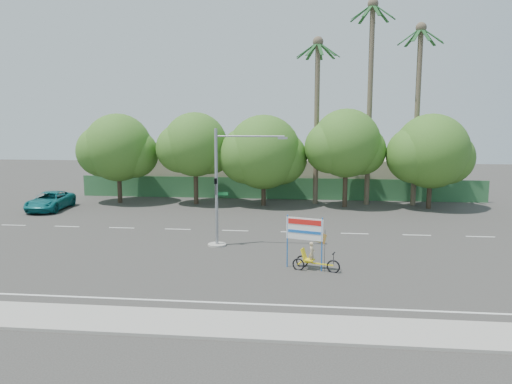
# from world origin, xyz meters

# --- Properties ---
(ground) EXTENTS (120.00, 120.00, 0.00)m
(ground) POSITION_xyz_m (0.00, 0.00, 0.00)
(ground) COLOR #33302D
(ground) RESTS_ON ground
(sidewalk_near) EXTENTS (50.00, 2.40, 0.12)m
(sidewalk_near) POSITION_xyz_m (0.00, -7.50, 0.06)
(sidewalk_near) COLOR gray
(sidewalk_near) RESTS_ON ground
(fence) EXTENTS (38.00, 0.08, 2.00)m
(fence) POSITION_xyz_m (0.00, 21.50, 1.00)
(fence) COLOR #336B3D
(fence) RESTS_ON ground
(building_left) EXTENTS (12.00, 8.00, 4.00)m
(building_left) POSITION_xyz_m (-10.00, 26.00, 2.00)
(building_left) COLOR #C0B298
(building_left) RESTS_ON ground
(building_right) EXTENTS (14.00, 8.00, 3.60)m
(building_right) POSITION_xyz_m (8.00, 26.00, 1.80)
(building_right) COLOR #C0B298
(building_right) RESTS_ON ground
(tree_far_left) EXTENTS (7.14, 6.00, 7.96)m
(tree_far_left) POSITION_xyz_m (-14.05, 18.00, 4.76)
(tree_far_left) COLOR #473828
(tree_far_left) RESTS_ON ground
(tree_left) EXTENTS (6.66, 5.60, 8.07)m
(tree_left) POSITION_xyz_m (-7.05, 18.00, 5.06)
(tree_left) COLOR #473828
(tree_left) RESTS_ON ground
(tree_center) EXTENTS (7.62, 6.40, 7.85)m
(tree_center) POSITION_xyz_m (-1.05, 18.00, 4.47)
(tree_center) COLOR #473828
(tree_center) RESTS_ON ground
(tree_right) EXTENTS (6.90, 5.80, 8.36)m
(tree_right) POSITION_xyz_m (5.95, 18.00, 5.24)
(tree_right) COLOR #473828
(tree_right) RESTS_ON ground
(tree_far_right) EXTENTS (7.38, 6.20, 7.94)m
(tree_far_right) POSITION_xyz_m (12.95, 18.00, 4.64)
(tree_far_right) COLOR #473828
(tree_far_right) RESTS_ON ground
(palm_tall) EXTENTS (3.73, 3.79, 17.45)m
(palm_tall) POSITION_xyz_m (8.00, 19.50, 10.46)
(palm_tall) COLOR #70604C
(palm_tall) RESTS_ON ground
(palm_mid) EXTENTS (3.73, 3.79, 15.45)m
(palm_mid) POSITION_xyz_m (12.00, 19.50, 9.40)
(palm_mid) COLOR #70604C
(palm_mid) RESTS_ON ground
(palm_short) EXTENTS (3.73, 3.79, 14.45)m
(palm_short) POSITION_xyz_m (3.50, 19.50, 8.86)
(palm_short) COLOR #70604C
(palm_short) RESTS_ON ground
(traffic_signal) EXTENTS (4.72, 1.10, 7.00)m
(traffic_signal) POSITION_xyz_m (-2.20, 3.98, 2.92)
(traffic_signal) COLOR gray
(traffic_signal) RESTS_ON ground
(trike_billboard) EXTENTS (2.72, 1.14, 2.78)m
(trike_billboard) POSITION_xyz_m (3.02, -0.21, 1.12)
(trike_billboard) COLOR black
(trike_billboard) RESTS_ON ground
(pickup_truck) EXTENTS (2.83, 5.55, 1.50)m
(pickup_truck) POSITION_xyz_m (-18.43, 13.93, 0.75)
(pickup_truck) COLOR #0F686D
(pickup_truck) RESTS_ON ground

